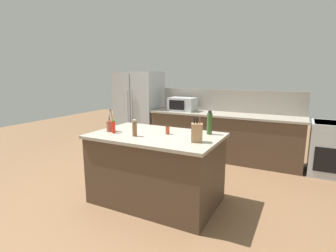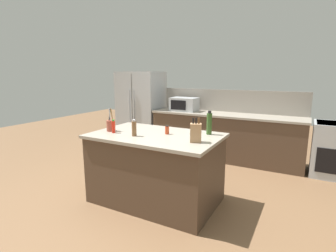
{
  "view_description": "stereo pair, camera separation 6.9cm",
  "coord_description": "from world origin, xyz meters",
  "px_view_note": "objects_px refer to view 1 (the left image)",
  "views": [
    {
      "loc": [
        1.7,
        -2.92,
        1.73
      ],
      "look_at": [
        0.0,
        0.35,
        0.99
      ],
      "focal_mm": 28.0,
      "sensor_mm": 36.0,
      "label": 1
    },
    {
      "loc": [
        1.76,
        -2.89,
        1.73
      ],
      "look_at": [
        0.0,
        0.35,
        0.99
      ],
      "focal_mm": 28.0,
      "sensor_mm": 36.0,
      "label": 2
    }
  ],
  "objects_px": {
    "range_oven": "(334,149)",
    "olive_oil_bottle": "(210,123)",
    "utensil_crock": "(111,125)",
    "spice_jar_paprika": "(168,130)",
    "microwave": "(183,104)",
    "spice_jar_oregano": "(197,129)",
    "hot_sauce_bottle": "(114,127)",
    "refrigerator": "(139,110)",
    "pepper_grinder": "(135,128)",
    "knife_block": "(197,132)"
  },
  "relations": [
    {
      "from": "range_oven",
      "to": "olive_oil_bottle",
      "type": "distance_m",
      "value": 2.54
    },
    {
      "from": "utensil_crock",
      "to": "spice_jar_paprika",
      "type": "height_order",
      "value": "utensil_crock"
    },
    {
      "from": "microwave",
      "to": "utensil_crock",
      "type": "height_order",
      "value": "utensil_crock"
    },
    {
      "from": "spice_jar_oregano",
      "to": "spice_jar_paprika",
      "type": "bearing_deg",
      "value": -136.58
    },
    {
      "from": "hot_sauce_bottle",
      "to": "range_oven",
      "type": "bearing_deg",
      "value": 40.69
    },
    {
      "from": "utensil_crock",
      "to": "olive_oil_bottle",
      "type": "xyz_separation_m",
      "value": [
        1.28,
        0.46,
        0.07
      ]
    },
    {
      "from": "refrigerator",
      "to": "olive_oil_bottle",
      "type": "bearing_deg",
      "value": -38.74
    },
    {
      "from": "spice_jar_paprika",
      "to": "hot_sauce_bottle",
      "type": "bearing_deg",
      "value": -157.33
    },
    {
      "from": "refrigerator",
      "to": "microwave",
      "type": "xyz_separation_m",
      "value": [
        1.15,
        -0.05,
        0.2
      ]
    },
    {
      "from": "hot_sauce_bottle",
      "to": "pepper_grinder",
      "type": "bearing_deg",
      "value": -2.49
    },
    {
      "from": "microwave",
      "to": "spice_jar_oregano",
      "type": "bearing_deg",
      "value": -60.47
    },
    {
      "from": "olive_oil_bottle",
      "to": "pepper_grinder",
      "type": "height_order",
      "value": "olive_oil_bottle"
    },
    {
      "from": "microwave",
      "to": "utensil_crock",
      "type": "distance_m",
      "value": 2.32
    },
    {
      "from": "pepper_grinder",
      "to": "range_oven",
      "type": "bearing_deg",
      "value": 44.74
    },
    {
      "from": "utensil_crock",
      "to": "olive_oil_bottle",
      "type": "height_order",
      "value": "utensil_crock"
    },
    {
      "from": "utensil_crock",
      "to": "pepper_grinder",
      "type": "height_order",
      "value": "utensil_crock"
    },
    {
      "from": "range_oven",
      "to": "spice_jar_paprika",
      "type": "bearing_deg",
      "value": -134.97
    },
    {
      "from": "microwave",
      "to": "pepper_grinder",
      "type": "height_order",
      "value": "microwave"
    },
    {
      "from": "knife_block",
      "to": "olive_oil_bottle",
      "type": "xyz_separation_m",
      "value": [
        0.0,
        0.45,
        0.03
      ]
    },
    {
      "from": "refrigerator",
      "to": "pepper_grinder",
      "type": "xyz_separation_m",
      "value": [
        1.57,
        -2.46,
        0.15
      ]
    },
    {
      "from": "range_oven",
      "to": "utensil_crock",
      "type": "relative_size",
      "value": 2.87
    },
    {
      "from": "refrigerator",
      "to": "olive_oil_bottle",
      "type": "relative_size",
      "value": 5.64
    },
    {
      "from": "utensil_crock",
      "to": "spice_jar_oregano",
      "type": "height_order",
      "value": "utensil_crock"
    },
    {
      "from": "range_oven",
      "to": "spice_jar_oregano",
      "type": "height_order",
      "value": "spice_jar_oregano"
    },
    {
      "from": "refrigerator",
      "to": "microwave",
      "type": "relative_size",
      "value": 3.17
    },
    {
      "from": "hot_sauce_bottle",
      "to": "spice_jar_oregano",
      "type": "bearing_deg",
      "value": 30.15
    },
    {
      "from": "pepper_grinder",
      "to": "refrigerator",
      "type": "bearing_deg",
      "value": 122.5
    },
    {
      "from": "spice_jar_oregano",
      "to": "spice_jar_paprika",
      "type": "xyz_separation_m",
      "value": [
        -0.3,
        -0.28,
        0.0
      ]
    },
    {
      "from": "olive_oil_bottle",
      "to": "spice_jar_oregano",
      "type": "height_order",
      "value": "olive_oil_bottle"
    },
    {
      "from": "refrigerator",
      "to": "microwave",
      "type": "bearing_deg",
      "value": -2.55
    },
    {
      "from": "range_oven",
      "to": "spice_jar_paprika",
      "type": "relative_size",
      "value": 7.78
    },
    {
      "from": "pepper_grinder",
      "to": "spice_jar_oregano",
      "type": "bearing_deg",
      "value": 43.11
    },
    {
      "from": "range_oven",
      "to": "microwave",
      "type": "xyz_separation_m",
      "value": [
        -2.85,
        0.0,
        0.62
      ]
    },
    {
      "from": "utensil_crock",
      "to": "spice_jar_paprika",
      "type": "relative_size",
      "value": 2.71
    },
    {
      "from": "refrigerator",
      "to": "spice_jar_oregano",
      "type": "relative_size",
      "value": 16.34
    },
    {
      "from": "microwave",
      "to": "utensil_crock",
      "type": "bearing_deg",
      "value": -91.14
    },
    {
      "from": "pepper_grinder",
      "to": "spice_jar_paprika",
      "type": "height_order",
      "value": "pepper_grinder"
    },
    {
      "from": "knife_block",
      "to": "hot_sauce_bottle",
      "type": "bearing_deg",
      "value": 162.0
    },
    {
      "from": "range_oven",
      "to": "pepper_grinder",
      "type": "xyz_separation_m",
      "value": [
        -2.43,
        -2.41,
        0.57
      ]
    },
    {
      "from": "olive_oil_bottle",
      "to": "spice_jar_paprika",
      "type": "height_order",
      "value": "olive_oil_bottle"
    },
    {
      "from": "refrigerator",
      "to": "knife_block",
      "type": "distance_m",
      "value": 3.36
    },
    {
      "from": "microwave",
      "to": "pepper_grinder",
      "type": "xyz_separation_m",
      "value": [
        0.41,
        -2.41,
        -0.04
      ]
    },
    {
      "from": "olive_oil_bottle",
      "to": "spice_jar_oregano",
      "type": "relative_size",
      "value": 2.9
    },
    {
      "from": "range_oven",
      "to": "knife_block",
      "type": "distance_m",
      "value": 2.88
    },
    {
      "from": "hot_sauce_bottle",
      "to": "refrigerator",
      "type": "bearing_deg",
      "value": 116.41
    },
    {
      "from": "range_oven",
      "to": "spice_jar_oregano",
      "type": "bearing_deg",
      "value": -134.72
    },
    {
      "from": "range_oven",
      "to": "utensil_crock",
      "type": "bearing_deg",
      "value": -141.26
    },
    {
      "from": "olive_oil_bottle",
      "to": "pepper_grinder",
      "type": "bearing_deg",
      "value": -145.96
    },
    {
      "from": "spice_jar_oregano",
      "to": "knife_block",
      "type": "bearing_deg",
      "value": -68.55
    },
    {
      "from": "knife_block",
      "to": "refrigerator",
      "type": "bearing_deg",
      "value": 113.23
    }
  ]
}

